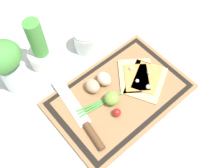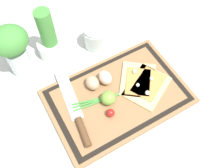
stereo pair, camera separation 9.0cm
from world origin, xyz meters
The scene contains 13 objects.
ground_plane centered at (0.00, 0.00, 0.00)m, with size 6.00×6.00×0.00m, color silver.
cutting_board centered at (0.00, 0.00, 0.01)m, with size 0.47×0.31×0.02m.
pizza_slice_near centered at (0.11, -0.02, 0.02)m, with size 0.19×0.18×0.02m.
pizza_slice_far centered at (0.09, 0.01, 0.02)m, with size 0.18×0.19×0.02m.
knife centered at (-0.16, -0.01, 0.02)m, with size 0.07×0.31×0.02m.
egg_brown centered at (-0.06, 0.07, 0.04)m, with size 0.04×0.06×0.04m, color tan.
egg_pink centered at (-0.01, 0.07, 0.04)m, with size 0.04×0.06×0.04m, color beige.
lime centered at (-0.04, -0.01, 0.04)m, with size 0.05×0.05×0.05m, color #7FB742.
cherry_tomato_red centered at (-0.06, -0.05, 0.03)m, with size 0.03×0.03×0.03m, color red.
scallion_bunch centered at (0.00, 0.00, 0.02)m, with size 0.32×0.09×0.01m.
herb_pot centered at (-0.12, 0.29, 0.07)m, with size 0.10×0.10×0.21m.
sauce_jar centered at (0.05, 0.24, 0.04)m, with size 0.09×0.09×0.09m.
herb_glass centered at (-0.24, 0.28, 0.13)m, with size 0.12×0.11×0.21m.
Camera 2 is at (-0.23, -0.36, 0.81)m, focal length 42.00 mm.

